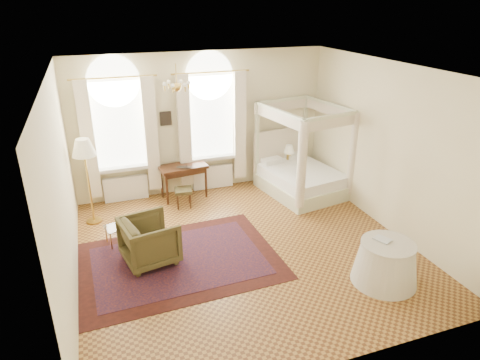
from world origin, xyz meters
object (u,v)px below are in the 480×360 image
object	(u,v)px
armchair	(150,240)
floor_lamp	(84,152)
canopy_bed	(302,174)
stool	(183,192)
side_table	(386,263)
writing_desk	(183,170)
coffee_table	(120,227)
nightstand	(289,170)

from	to	relation	value
armchair	floor_lamp	size ratio (longest dim) A/B	0.50
canopy_bed	stool	size ratio (longest dim) A/B	5.17
stool	side_table	world-z (taller)	side_table
writing_desk	floor_lamp	distance (m)	2.32
writing_desk	coffee_table	world-z (taller)	writing_desk
nightstand	floor_lamp	bearing A→B (deg)	-172.45
stool	coffee_table	xyz separation A→B (m)	(-1.49, -1.14, -0.02)
writing_desk	floor_lamp	world-z (taller)	floor_lamp
side_table	floor_lamp	bearing A→B (deg)	139.90
canopy_bed	coffee_table	size ratio (longest dim) A/B	3.60
floor_lamp	coffee_table	bearing A→B (deg)	-66.27
writing_desk	floor_lamp	xyz separation A→B (m)	(-2.07, -0.55, 0.87)
floor_lamp	armchair	bearing A→B (deg)	-63.93
side_table	coffee_table	bearing A→B (deg)	145.96
canopy_bed	writing_desk	bearing A→B (deg)	166.14
side_table	canopy_bed	bearing A→B (deg)	84.96
armchair	coffee_table	size ratio (longest dim) A/B	1.50
writing_desk	armchair	xyz separation A→B (m)	(-1.15, -2.43, -0.27)
stool	floor_lamp	world-z (taller)	floor_lamp
canopy_bed	floor_lamp	world-z (taller)	canopy_bed
armchair	writing_desk	bearing A→B (deg)	-36.59
writing_desk	side_table	size ratio (longest dim) A/B	1.05
nightstand	coffee_table	bearing A→B (deg)	-158.71
coffee_table	side_table	size ratio (longest dim) A/B	0.57
canopy_bed	coffee_table	xyz separation A→B (m)	(-4.34, -0.94, -0.15)
canopy_bed	nightstand	xyz separation A→B (m)	(0.04, 0.77, -0.20)
canopy_bed	armchair	size ratio (longest dim) A/B	2.41
nightstand	side_table	world-z (taller)	side_table
canopy_bed	armchair	distance (m)	4.27
coffee_table	floor_lamp	bearing A→B (deg)	113.73
stool	floor_lamp	bearing A→B (deg)	-177.89
writing_desk	floor_lamp	size ratio (longest dim) A/B	0.62
canopy_bed	stool	bearing A→B (deg)	176.02
nightstand	armchair	distance (m)	4.67
nightstand	armchair	xyz separation A→B (m)	(-3.93, -2.52, 0.13)
nightstand	armchair	bearing A→B (deg)	-147.29
nightstand	writing_desk	xyz separation A→B (m)	(-2.78, -0.09, 0.40)
writing_desk	armchair	bearing A→B (deg)	-115.40
nightstand	floor_lamp	xyz separation A→B (m)	(-4.85, -0.64, 1.27)
armchair	floor_lamp	distance (m)	2.39
canopy_bed	side_table	distance (m)	3.67
writing_desk	stool	world-z (taller)	writing_desk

